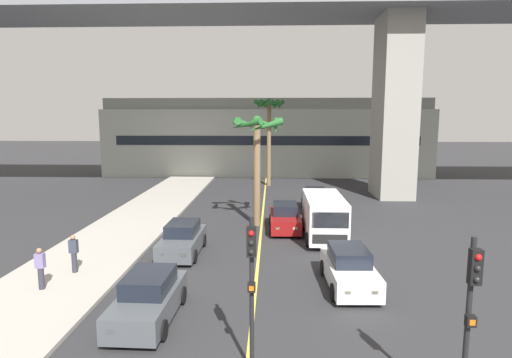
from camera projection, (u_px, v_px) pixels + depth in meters
sidewalk_left at (84, 261)px, 19.73m from camera, size 4.80×80.00×0.15m
lane_stripe_center at (262, 222)px, 27.35m from camera, size 0.14×56.00×0.01m
bridge_overpass at (277, 7)px, 34.19m from camera, size 86.29×8.00×18.86m
pier_building_backdrop at (267, 137)px, 49.76m from camera, size 36.17×8.04×8.58m
car_queue_front at (349, 269)px, 16.89m from camera, size 1.93×4.15×1.56m
car_queue_second at (149, 299)px, 14.14m from camera, size 1.91×4.14×1.56m
car_queue_third at (316, 201)px, 30.47m from camera, size 1.86×4.12×1.56m
car_queue_fourth at (285, 218)px, 25.33m from camera, size 1.88×4.12×1.56m
car_queue_fifth at (182, 240)px, 20.88m from camera, size 1.87×4.12×1.56m
delivery_van at (324, 216)px, 23.44m from camera, size 2.16×5.25×2.36m
traffic_light_median_near at (252, 275)px, 10.86m from camera, size 0.24×0.37×4.20m
traffic_light_right_far_corner at (471, 306)px, 9.08m from camera, size 0.24×0.37×4.20m
palm_tree_near_median at (269, 115)px, 40.55m from camera, size 2.97×2.98×8.31m
palm_tree_mid_median at (257, 139)px, 25.66m from camera, size 3.42×3.52×6.70m
pedestrian_near_crosswalk at (74, 253)px, 18.00m from camera, size 0.34×0.22×1.62m
pedestrian_mid_block at (40, 268)px, 16.24m from camera, size 0.34×0.22×1.62m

